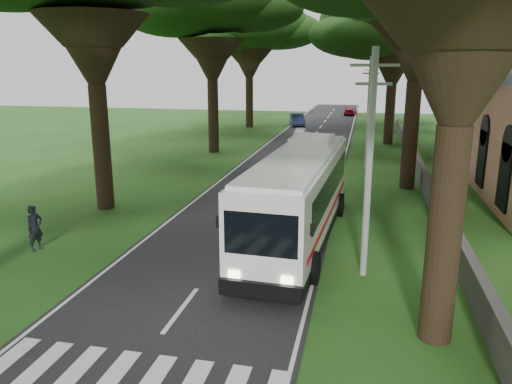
{
  "coord_description": "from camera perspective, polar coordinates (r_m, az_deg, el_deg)",
  "views": [
    {
      "loc": [
        5.3,
        -11.28,
        7.43
      ],
      "look_at": [
        0.94,
        8.61,
        2.2
      ],
      "focal_mm": 35.0,
      "sensor_mm": 36.0,
      "label": 1
    }
  ],
  "objects": [
    {
      "name": "pole_far",
      "position": [
        57.38,
        12.76,
        10.81
      ],
      "size": [
        1.6,
        0.24,
        8.0
      ],
      "color": "gray",
      "rests_on": "ground"
    },
    {
      "name": "road",
      "position": [
        37.41,
        3.97,
        2.93
      ],
      "size": [
        8.0,
        120.0,
        0.04
      ],
      "primitive_type": "cube",
      "color": "black",
      "rests_on": "ground"
    },
    {
      "name": "distant_car_b",
      "position": [
        62.67,
        4.72,
        8.25
      ],
      "size": [
        2.6,
        4.73,
        1.48
      ],
      "primitive_type": "imported",
      "rotation": [
        0.0,
        0.0,
        0.24
      ],
      "color": "#212B4E",
      "rests_on": "road"
    },
    {
      "name": "pole_near",
      "position": [
        17.59,
        12.81,
        3.39
      ],
      "size": [
        1.6,
        0.24,
        8.0
      ],
      "color": "gray",
      "rests_on": "ground"
    },
    {
      "name": "coach_bus",
      "position": [
        21.36,
        4.97,
        -0.29
      ],
      "size": [
        3.54,
        12.94,
        3.78
      ],
      "rotation": [
        0.0,
        0.0,
        -0.05
      ],
      "color": "white",
      "rests_on": "ground"
    },
    {
      "name": "tree_l_midb",
      "position": [
        43.49,
        -5.18,
        20.74
      ],
      "size": [
        12.48,
        12.48,
        15.15
      ],
      "color": "black",
      "rests_on": "ground"
    },
    {
      "name": "tree_r_midb",
      "position": [
        49.46,
        15.66,
        18.05
      ],
      "size": [
        14.0,
        14.0,
        14.11
      ],
      "color": "black",
      "rests_on": "ground"
    },
    {
      "name": "distant_car_a",
      "position": [
        50.6,
        5.19,
        6.69
      ],
      "size": [
        1.65,
        3.92,
        1.32
      ],
      "primitive_type": "imported",
      "rotation": [
        0.0,
        0.0,
        3.12
      ],
      "color": "silver",
      "rests_on": "road"
    },
    {
      "name": "ground",
      "position": [
        14.51,
        -11.46,
        -16.71
      ],
      "size": [
        140.0,
        140.0,
        0.0
      ],
      "primitive_type": "plane",
      "color": "#244513",
      "rests_on": "ground"
    },
    {
      "name": "pole_mid",
      "position": [
        37.43,
        12.78,
        9.07
      ],
      "size": [
        1.6,
        0.24,
        8.0
      ],
      "color": "gray",
      "rests_on": "ground"
    },
    {
      "name": "distant_car_c",
      "position": [
        77.05,
        10.73,
        9.09
      ],
      "size": [
        1.91,
        4.2,
        1.19
      ],
      "primitive_type": "imported",
      "rotation": [
        0.0,
        0.0,
        3.08
      ],
      "color": "maroon",
      "rests_on": "road"
    },
    {
      "name": "tree_l_far",
      "position": [
        61.02,
        -0.79,
        18.41
      ],
      "size": [
        14.05,
        14.05,
        14.82
      ],
      "color": "black",
      "rests_on": "ground"
    },
    {
      "name": "pedestrian",
      "position": [
        22.29,
        -23.96,
        -3.78
      ],
      "size": [
        0.65,
        0.8,
        1.91
      ],
      "primitive_type": "imported",
      "rotation": [
        0.0,
        0.0,
        1.25
      ],
      "color": "black",
      "rests_on": "ground"
    },
    {
      "name": "property_wall",
      "position": [
        36.13,
        18.02,
        2.79
      ],
      "size": [
        0.35,
        50.0,
        1.2
      ],
      "primitive_type": "cube",
      "color": "#383533",
      "rests_on": "ground"
    },
    {
      "name": "tree_r_far",
      "position": [
        67.46,
        15.76,
        17.05
      ],
      "size": [
        15.0,
        15.0,
        14.44
      ],
      "color": "black",
      "rests_on": "ground"
    }
  ]
}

